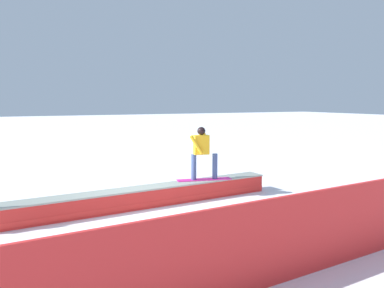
% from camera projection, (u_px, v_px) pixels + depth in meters
% --- Properties ---
extents(ground_plane, '(120.00, 120.00, 0.00)m').
position_uv_depth(ground_plane, '(143.00, 207.00, 9.58)').
color(ground_plane, white).
extents(grind_box, '(7.33, 1.15, 0.49)m').
position_uv_depth(grind_box, '(143.00, 198.00, 9.56)').
color(grind_box, red).
rests_on(grind_box, ground_plane).
extents(snowboarder, '(1.52, 0.61, 1.44)m').
position_uv_depth(snowboarder, '(202.00, 151.00, 10.35)').
color(snowboarder, '#C71C85').
rests_on(snowboarder, grind_box).
extents(safety_fence, '(11.07, 0.95, 1.28)m').
position_uv_depth(safety_fence, '(256.00, 246.00, 5.28)').
color(safety_fence, red).
rests_on(safety_fence, ground_plane).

